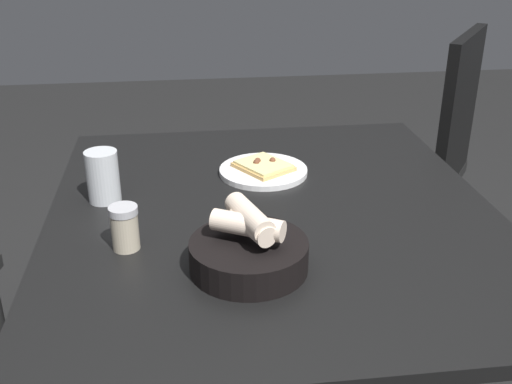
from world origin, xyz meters
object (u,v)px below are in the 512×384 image
at_px(dining_table, 273,231).
at_px(bread_basket, 249,249).
at_px(chair_spare, 422,152).
at_px(beer_glass, 103,179).
at_px(pizza_plate, 263,170).
at_px(pepper_shaker, 125,230).

bearing_deg(dining_table, bread_basket, 160.84).
xyz_separation_m(bread_basket, chair_spare, (0.98, -0.74, -0.22)).
distance_m(dining_table, beer_glass, 0.41).
bearing_deg(bread_basket, dining_table, -19.16).
relative_size(pizza_plate, bread_basket, 1.01).
bearing_deg(pepper_shaker, dining_table, -67.20).
bearing_deg(pizza_plate, beer_glass, 105.89).
bearing_deg(bread_basket, chair_spare, -37.03).
bearing_deg(chair_spare, dining_table, 138.46).
relative_size(dining_table, beer_glass, 9.25).
bearing_deg(pepper_shaker, chair_spare, -48.09).
relative_size(dining_table, pizza_plate, 4.97).
relative_size(dining_table, pepper_shaker, 12.18).
distance_m(pizza_plate, beer_glass, 0.41).
distance_m(pizza_plate, bread_basket, 0.46).
relative_size(pepper_shaker, chair_spare, 0.09).
distance_m(pizza_plate, pepper_shaker, 0.47).
relative_size(bread_basket, pepper_shaker, 2.43).
bearing_deg(pizza_plate, bread_basket, 168.72).
height_order(pizza_plate, chair_spare, chair_spare).
height_order(bread_basket, chair_spare, chair_spare).
distance_m(dining_table, pizza_plate, 0.22).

